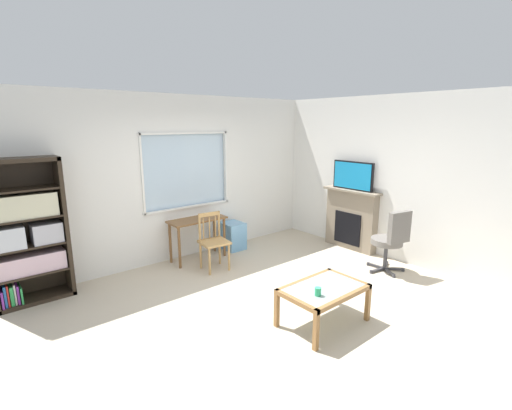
% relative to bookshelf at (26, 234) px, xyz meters
% --- Properties ---
extents(ground, '(6.56, 5.50, 0.02)m').
position_rel_bookshelf_xyz_m(ground, '(2.21, -2.01, -0.92)').
color(ground, beige).
extents(wall_back_with_window, '(5.56, 0.15, 2.73)m').
position_rel_bookshelf_xyz_m(wall_back_with_window, '(2.18, 0.24, 0.45)').
color(wall_back_with_window, white).
rests_on(wall_back_with_window, ground).
extents(wall_right, '(0.12, 4.70, 2.73)m').
position_rel_bookshelf_xyz_m(wall_right, '(5.05, -2.01, 0.46)').
color(wall_right, white).
rests_on(wall_right, ground).
extents(bookshelf, '(0.90, 0.38, 1.87)m').
position_rel_bookshelf_xyz_m(bookshelf, '(0.00, 0.00, 0.00)').
color(bookshelf, '#2D2319').
rests_on(bookshelf, ground).
extents(desk_under_window, '(0.97, 0.41, 0.71)m').
position_rel_bookshelf_xyz_m(desk_under_window, '(2.42, -0.11, -0.32)').
color(desk_under_window, brown).
rests_on(desk_under_window, ground).
extents(wooden_chair, '(0.47, 0.45, 0.90)m').
position_rel_bookshelf_xyz_m(wooden_chair, '(2.40, -0.62, -0.44)').
color(wooden_chair, tan).
rests_on(wooden_chair, ground).
extents(plastic_drawer_unit, '(0.35, 0.40, 0.50)m').
position_rel_bookshelf_xyz_m(plastic_drawer_unit, '(3.19, -0.06, -0.66)').
color(plastic_drawer_unit, '#72ADDB').
rests_on(plastic_drawer_unit, ground).
extents(fireplace, '(0.26, 1.11, 1.10)m').
position_rel_bookshelf_xyz_m(fireplace, '(4.89, -1.41, -0.35)').
color(fireplace, gray).
rests_on(fireplace, ground).
extents(tv, '(0.06, 0.82, 0.51)m').
position_rel_bookshelf_xyz_m(tv, '(4.87, -1.41, 0.45)').
color(tv, black).
rests_on(tv, fireplace).
extents(office_chair, '(0.58, 0.60, 1.00)m').
position_rel_bookshelf_xyz_m(office_chair, '(4.42, -2.49, -0.35)').
color(office_chair, slate).
rests_on(office_chair, ground).
extents(coffee_table, '(0.96, 0.64, 0.46)m').
position_rel_bookshelf_xyz_m(coffee_table, '(2.47, -2.80, -0.52)').
color(coffee_table, '#8C9E99').
rests_on(coffee_table, ground).
extents(sippy_cup, '(0.07, 0.07, 0.09)m').
position_rel_bookshelf_xyz_m(sippy_cup, '(2.25, -2.90, -0.41)').
color(sippy_cup, '#33B770').
rests_on(sippy_cup, coffee_table).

